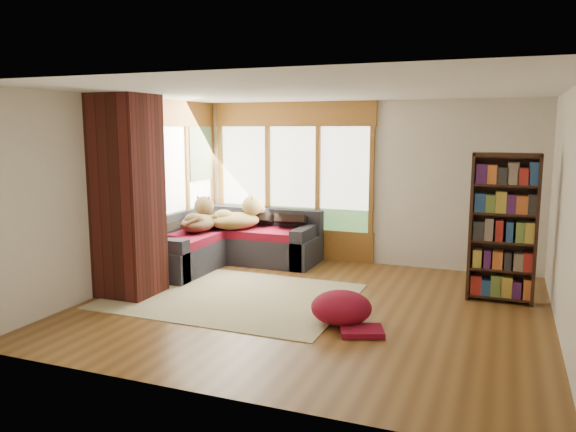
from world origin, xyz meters
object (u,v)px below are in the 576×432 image
Objects in this scene: bookshelf at (503,228)px; dog_tan at (239,216)px; sectional_sofa at (232,244)px; pouf at (341,307)px; dog_brindle at (200,218)px; brick_chimney at (128,196)px; area_rug at (232,296)px.

dog_tan is (-3.97, 0.61, -0.16)m from bookshelf.
sectional_sofa is 0.49m from dog_tan.
pouf is 3.40m from dog_brindle.
dog_brindle is at bearing 178.18° from dog_tan.
dog_tan reaches higher than pouf.
brick_chimney is 3.80× the size of pouf.
dog_tan reaches higher than area_rug.
sectional_sofa is 1.90m from area_rug.
sectional_sofa is 2.29× the size of dog_tan.
sectional_sofa is at bearing 116.81° from area_rug.
brick_chimney is at bearing -162.43° from bookshelf.
bookshelf is 2.74× the size of pouf.
bookshelf is 2.07× the size of dog_brindle.
brick_chimney reaches higher than bookshelf.
area_rug is at bearing 16.20° from brick_chimney.
sectional_sofa is 4.19m from bookshelf.
brick_chimney is at bearing -101.90° from sectional_sofa.
dog_tan is at bearing 74.38° from brick_chimney.
bookshelf is (4.54, 1.44, -0.36)m from brick_chimney.
sectional_sofa is 3.22× the size of pouf.
brick_chimney reaches higher than area_rug.
sectional_sofa is at bearing 77.71° from brick_chimney.
brick_chimney is at bearing -163.80° from area_rug.
pouf is 3.22m from dog_tan.
brick_chimney is 1.39× the size of bookshelf.
brick_chimney is 2.19m from dog_tan.
bookshelf is (3.25, 1.06, 0.93)m from area_rug.
brick_chimney reaches higher than pouf.
pouf is (2.90, -0.10, -1.10)m from brick_chimney.
area_rug is 1.62× the size of bookshelf.
dog_tan is (-0.72, 1.67, 0.77)m from area_rug.
brick_chimney is 2.71× the size of dog_tan.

